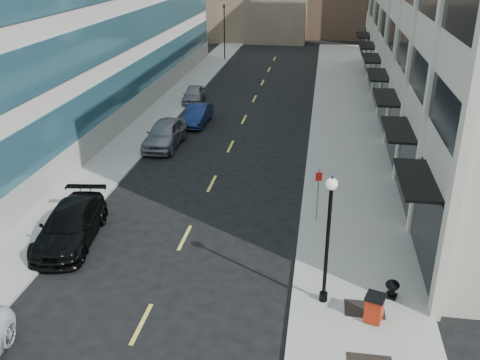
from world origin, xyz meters
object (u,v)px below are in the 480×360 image
(car_silver_sedan, at_px, (165,134))
(urn_planter, at_px, (392,287))
(traffic_signal, at_px, (224,8))
(lamppost, at_px, (328,230))
(sign_post, at_px, (318,188))
(car_black_pickup, at_px, (70,225))
(trash_bin, at_px, (374,307))
(car_grey_sedan, at_px, (194,94))
(car_blue_sedan, at_px, (197,115))

(car_silver_sedan, xyz_separation_m, urn_planter, (12.79, -14.73, -0.27))
(traffic_signal, xyz_separation_m, lamppost, (11.65, -43.90, -2.67))
(sign_post, height_order, urn_planter, sign_post)
(traffic_signal, xyz_separation_m, car_silver_sedan, (1.31, -28.60, -4.87))
(car_silver_sedan, height_order, lamppost, lamppost)
(car_black_pickup, relative_size, lamppost, 1.12)
(trash_bin, bearing_deg, car_grey_sedan, 133.54)
(traffic_signal, bearing_deg, sign_post, -73.36)
(trash_bin, xyz_separation_m, lamppost, (-1.70, 0.89, 2.34))
(car_blue_sedan, bearing_deg, car_grey_sedan, 107.55)
(car_black_pickup, height_order, car_blue_sedan, car_black_pickup)
(car_grey_sedan, distance_m, trash_bin, 29.64)
(sign_post, bearing_deg, car_silver_sedan, 127.10)
(car_blue_sedan, bearing_deg, traffic_signal, 97.32)
(car_silver_sedan, relative_size, urn_planter, 7.07)
(traffic_signal, xyz_separation_m, trash_bin, (13.35, -44.80, -5.01))
(lamppost, bearing_deg, trash_bin, -27.78)
(car_blue_sedan, relative_size, car_grey_sedan, 1.05)
(traffic_signal, xyz_separation_m, car_grey_sedan, (0.70, -17.99, -5.03))
(traffic_signal, relative_size, lamppost, 1.42)
(traffic_signal, bearing_deg, car_silver_sedan, -87.37)
(car_blue_sedan, bearing_deg, urn_planter, -57.30)
(car_grey_sedan, bearing_deg, traffic_signal, 87.14)
(car_blue_sedan, distance_m, lamppost, 22.44)
(traffic_signal, relative_size, sign_post, 2.73)
(lamppost, bearing_deg, car_grey_sedan, 112.90)
(lamppost, distance_m, urn_planter, 3.52)
(traffic_signal, bearing_deg, car_grey_sedan, -87.77)
(lamppost, bearing_deg, traffic_signal, 104.86)
(car_black_pickup, distance_m, trash_bin, 13.18)
(car_blue_sedan, distance_m, trash_bin, 23.86)
(lamppost, bearing_deg, car_black_pickup, 165.52)
(car_silver_sedan, distance_m, lamppost, 18.60)
(traffic_signal, relative_size, car_silver_sedan, 1.40)
(car_black_pickup, relative_size, car_grey_sedan, 1.37)
(car_blue_sedan, height_order, sign_post, sign_post)
(car_grey_sedan, bearing_deg, trash_bin, -69.83)
(traffic_signal, relative_size, car_grey_sedan, 1.73)
(car_black_pickup, relative_size, urn_planter, 7.81)
(traffic_signal, bearing_deg, car_black_pickup, -89.02)
(car_black_pickup, relative_size, sign_post, 2.15)
(car_silver_sedan, relative_size, lamppost, 1.01)
(trash_bin, height_order, lamppost, lamppost)
(traffic_signal, height_order, car_blue_sedan, traffic_signal)
(traffic_signal, distance_m, car_black_pickup, 41.37)
(car_black_pickup, height_order, car_silver_sedan, car_silver_sedan)
(traffic_signal, distance_m, sign_post, 39.47)
(car_silver_sedan, xyz_separation_m, trash_bin, (12.04, -16.20, -0.15))
(car_silver_sedan, xyz_separation_m, car_blue_sedan, (0.99, 4.95, -0.15))
(car_grey_sedan, distance_m, lamppost, 28.23)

